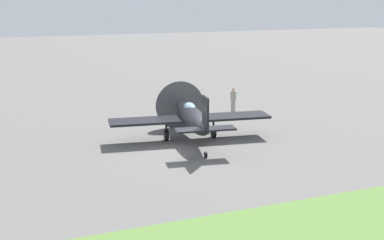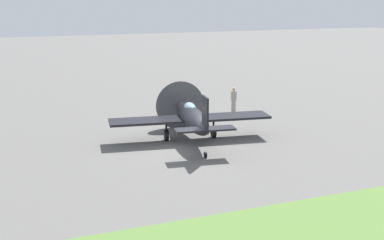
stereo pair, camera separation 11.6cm
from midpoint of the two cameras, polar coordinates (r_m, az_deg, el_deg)
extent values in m
plane|color=#605E5B|center=(25.30, -0.05, -3.68)|extent=(160.00, 160.00, 0.00)
ellipsoid|color=black|center=(26.88, -0.12, 0.27)|extent=(2.03, 6.26, 1.12)
cube|color=black|center=(27.25, -0.30, 0.17)|extent=(8.83, 2.82, 0.13)
cube|color=black|center=(24.03, 1.39, 0.64)|extent=(0.24, 1.00, 1.72)
cube|color=black|center=(24.21, 1.38, -1.04)|extent=(2.99, 1.24, 0.09)
cone|color=#B7B24C|center=(30.03, -1.55, 1.71)|extent=(0.67, 0.71, 0.58)
cylinder|color=#4C4C51|center=(29.85, -1.48, 1.64)|extent=(2.87, 0.47, 2.90)
ellipsoid|color=#8CB2C6|center=(27.30, -0.38, 1.33)|extent=(0.82, 1.35, 0.63)
cylinder|color=black|center=(27.30, -3.03, -1.71)|extent=(0.29, 0.64, 0.62)
cylinder|color=black|center=(27.19, -3.04, -0.83)|extent=(0.11, 0.11, 0.87)
cylinder|color=black|center=(27.87, 2.30, -1.39)|extent=(0.29, 0.64, 0.62)
cylinder|color=black|center=(27.75, 2.31, -0.52)|extent=(0.11, 0.11, 0.87)
cylinder|color=black|center=(24.48, 1.42, -3.94)|extent=(0.15, 0.30, 0.29)
cylinder|color=#9E998E|center=(33.77, 4.55, 1.51)|extent=(0.30, 0.30, 0.88)
cylinder|color=#9E998E|center=(33.62, 4.58, 2.76)|extent=(0.38, 0.38, 0.62)
sphere|color=tan|center=(33.54, 4.59, 3.47)|extent=(0.23, 0.23, 0.23)
cylinder|color=#9E998E|center=(33.87, 4.66, 2.84)|extent=(0.11, 0.11, 0.59)
cylinder|color=#9E998E|center=(33.37, 4.49, 2.68)|extent=(0.11, 0.11, 0.59)
camera|label=1|loc=(0.06, -90.12, -0.03)|focal=47.38mm
camera|label=2|loc=(0.06, 89.88, 0.03)|focal=47.38mm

